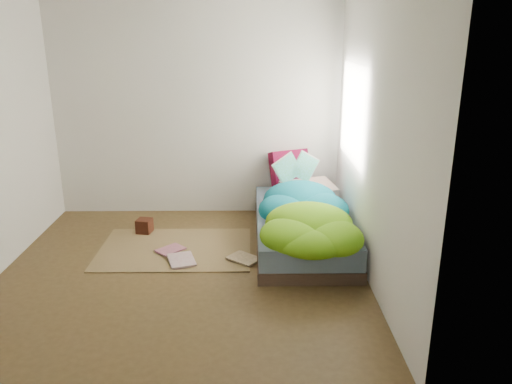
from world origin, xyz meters
TOP-DOWN VIEW (x-y plane):
  - ground at (0.00, 0.00)m, footprint 3.50×3.50m
  - room_walls at (0.01, 0.01)m, footprint 3.54×3.54m
  - bed at (1.22, 0.72)m, footprint 1.00×2.00m
  - duvet at (1.22, 0.50)m, footprint 0.96×1.84m
  - rug at (-0.15, 0.55)m, footprint 1.60×1.10m
  - pillow_floral at (1.35, 1.32)m, footprint 0.71×0.57m
  - pillow_magenta at (1.15, 1.62)m, footprint 0.50×0.33m
  - open_book at (1.19, 1.19)m, footprint 0.48×0.27m
  - wooden_box at (-0.56, 1.00)m, footprint 0.19×0.19m
  - floor_book_a at (-0.16, 0.19)m, footprint 0.34×0.40m
  - floor_book_b at (-0.26, 0.55)m, footprint 0.34×0.34m
  - floor_book_c at (0.52, 0.17)m, footprint 0.38×0.37m

SIDE VIEW (x-z plane):
  - ground at x=0.00m, z-range 0.00..0.00m
  - rug at x=-0.15m, z-range 0.00..0.01m
  - floor_book_c at x=0.52m, z-range 0.01..0.04m
  - floor_book_b at x=-0.26m, z-range 0.01..0.04m
  - floor_book_a at x=-0.16m, z-range 0.01..0.04m
  - wooden_box at x=-0.56m, z-range 0.01..0.17m
  - bed at x=1.22m, z-range 0.00..0.34m
  - pillow_floral at x=1.35m, z-range 0.34..0.48m
  - duvet at x=1.22m, z-range 0.34..0.68m
  - pillow_magenta at x=1.15m, z-range 0.34..0.82m
  - open_book at x=1.19m, z-range 0.68..0.97m
  - room_walls at x=0.01m, z-range 0.32..2.94m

